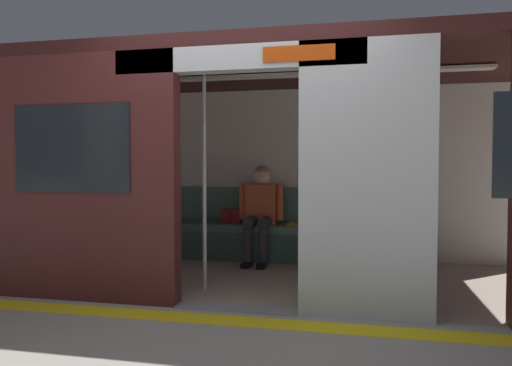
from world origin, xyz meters
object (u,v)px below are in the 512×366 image
train_car (256,137)px  book (294,224)px  person_seated (260,207)px  grab_pole_door (204,178)px  handbag (232,216)px  grab_pole_far (301,179)px  bench_seat (277,233)px

train_car → book: train_car is taller
person_seated → grab_pole_door: bearing=79.8°
handbag → grab_pole_far: grab_pole_far is taller
train_car → person_seated: train_car is taller
bench_seat → grab_pole_door: bearing=72.6°
person_seated → handbag: size_ratio=4.54×
train_car → grab_pole_far: 0.86m
person_seated → book: person_seated is taller
person_seated → grab_pole_door: 1.48m
train_car → grab_pole_door: bearing=55.7°
grab_pole_door → train_car: bearing=-124.3°
train_car → bench_seat: (-0.08, -0.90, -1.14)m
grab_pole_door → grab_pole_far: 0.91m
book → bench_seat: bearing=11.8°
train_car → book: bearing=-106.9°
handbag → book: 0.81m
train_car → bench_seat: train_car is taller
book → grab_pole_far: bearing=104.4°
bench_seat → grab_pole_far: (-0.46, 1.42, 0.72)m
grab_pole_door → handbag: bearing=-84.7°
person_seated → train_car: bearing=98.7°
person_seated → book: bearing=-169.1°
train_car → grab_pole_door: 0.80m
grab_pole_door → grab_pole_far: bearing=-177.8°
handbag → grab_pole_door: bearing=95.3°
book → handbag: bearing=1.8°
handbag → person_seated: bearing=163.5°
train_car → grab_pole_far: size_ratio=3.00×
person_seated → grab_pole_far: (-0.66, 1.37, 0.39)m
grab_pole_door → person_seated: bearing=-100.2°
train_car → bench_seat: bearing=-94.8°
bench_seat → handbag: (0.60, -0.06, 0.19)m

